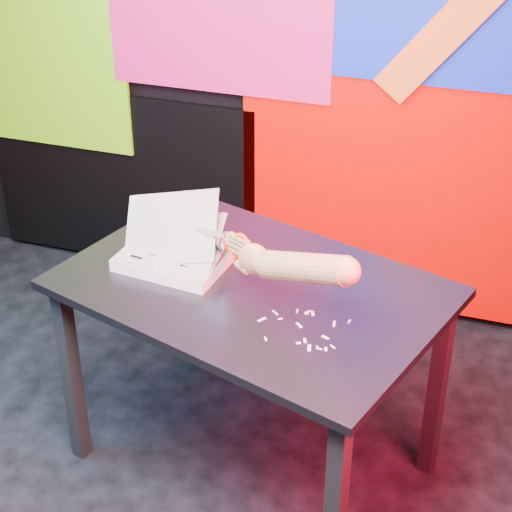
% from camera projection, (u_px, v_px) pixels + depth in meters
% --- Properties ---
extents(room, '(3.01, 3.01, 2.71)m').
position_uv_depth(room, '(106.00, 147.00, 2.10)').
color(room, black).
rests_on(room, ground).
extents(backdrop, '(2.88, 0.05, 2.08)m').
position_uv_depth(backdrop, '(292.00, 98.00, 3.48)').
color(backdrop, '#D10400').
rests_on(backdrop, ground).
extents(work_table, '(1.34, 1.08, 0.75)m').
position_uv_depth(work_table, '(252.00, 309.00, 2.72)').
color(work_table, '#282727').
rests_on(work_table, ground).
extents(printout_stack, '(0.38, 0.28, 0.26)m').
position_uv_depth(printout_stack, '(174.00, 257.00, 2.76)').
color(printout_stack, beige).
rests_on(printout_stack, work_table).
extents(scissors, '(0.22, 0.11, 0.14)m').
position_uv_depth(scissors, '(238.00, 251.00, 2.60)').
color(scissors, silver).
rests_on(scissors, printout_stack).
extents(hand_forearm, '(0.44, 0.25, 0.20)m').
position_uv_depth(hand_forearm, '(296.00, 266.00, 2.43)').
color(hand_forearm, '#A6653C').
rests_on(hand_forearm, work_table).
extents(paper_clippings, '(0.26, 0.19, 0.00)m').
position_uv_depth(paper_clippings, '(306.00, 330.00, 2.46)').
color(paper_clippings, silver).
rests_on(paper_clippings, work_table).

